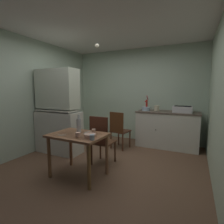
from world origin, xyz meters
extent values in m
plane|color=brown|center=(0.00, 0.00, 0.00)|extent=(4.97, 4.97, 0.00)
cube|color=#B3C9B2|center=(0.00, 2.03, 1.29)|extent=(3.76, 0.10, 2.59)
cube|color=#B1C6B0|center=(-1.88, 0.00, 1.29)|extent=(0.10, 4.07, 2.59)
cube|color=#B3C8AE|center=(1.88, 0.00, 1.29)|extent=(0.10, 4.07, 2.59)
cube|color=white|center=(0.00, 0.00, 2.64)|extent=(3.76, 4.07, 0.10)
cube|color=silver|center=(-1.28, 0.19, 0.48)|extent=(1.07, 0.45, 0.95)
cube|color=silver|center=(-1.28, 0.19, 1.46)|extent=(0.98, 0.38, 0.87)
cube|color=silver|center=(-1.28, 0.17, 0.99)|extent=(0.96, 0.41, 0.02)
cube|color=silver|center=(0.93, 1.66, 0.44)|extent=(1.48, 0.60, 0.88)
cube|color=brown|center=(0.93, 1.66, 0.89)|extent=(1.51, 0.63, 0.03)
sphere|color=#2D2823|center=(0.71, 1.35, 0.48)|extent=(0.02, 0.02, 0.02)
cube|color=silver|center=(1.27, 1.66, 0.98)|extent=(0.44, 0.34, 0.15)
cube|color=black|center=(1.27, 1.66, 1.05)|extent=(0.38, 0.28, 0.01)
cylinder|color=#B21E19|center=(0.38, 1.71, 1.05)|extent=(0.05, 0.05, 0.28)
cylinder|color=#B21E19|center=(0.38, 1.64, 1.15)|extent=(0.03, 0.12, 0.03)
cylinder|color=#B11223|center=(0.38, 1.77, 1.24)|extent=(0.02, 0.16, 0.12)
cylinder|color=#9EB2C6|center=(0.39, 1.61, 0.95)|extent=(0.22, 0.22, 0.10)
cylinder|color=beige|center=(0.65, 1.70, 0.98)|extent=(0.13, 0.13, 0.14)
cube|color=brown|center=(-0.18, -0.55, 0.70)|extent=(0.93, 0.68, 0.04)
cube|color=white|center=(-0.18, -0.55, 0.72)|extent=(0.72, 0.53, 0.00)
cylinder|color=brown|center=(-0.59, -0.80, 0.34)|extent=(0.06, 0.06, 0.69)
cylinder|color=brown|center=(0.20, -0.82, 0.34)|extent=(0.06, 0.06, 0.69)
cylinder|color=brown|center=(-0.57, -0.27, 0.34)|extent=(0.06, 0.06, 0.69)
cylinder|color=#8D5E40|center=(0.22, -0.29, 0.34)|extent=(0.06, 0.06, 0.69)
cube|color=#4F2E1B|center=(-0.05, 0.08, 0.43)|extent=(0.40, 0.40, 0.03)
cube|color=#51291B|center=(-0.05, -0.11, 0.70)|extent=(0.38, 0.03, 0.51)
cylinder|color=#4F2E1B|center=(0.13, 0.25, 0.21)|extent=(0.04, 0.04, 0.42)
cylinder|color=#4F2E1B|center=(-0.21, 0.25, 0.21)|extent=(0.04, 0.04, 0.42)
cylinder|color=#4F2E1B|center=(0.12, -0.09, 0.21)|extent=(0.04, 0.04, 0.42)
cylinder|color=#4F2E1B|center=(-0.22, -0.09, 0.21)|extent=(0.04, 0.04, 0.42)
cube|color=#502A1B|center=(-0.10, 1.07, 0.43)|extent=(0.46, 0.46, 0.03)
cube|color=#522D16|center=(-0.13, 0.89, 0.68)|extent=(0.38, 0.09, 0.47)
cylinder|color=#502A1B|center=(0.10, 1.21, 0.21)|extent=(0.04, 0.04, 0.42)
cylinder|color=#502A1B|center=(-0.24, 1.27, 0.21)|extent=(0.04, 0.04, 0.42)
cylinder|color=#502A1B|center=(0.04, 0.87, 0.21)|extent=(0.04, 0.04, 0.42)
cylinder|color=#502A1B|center=(-0.29, 0.93, 0.21)|extent=(0.04, 0.04, 0.42)
cylinder|color=tan|center=(0.10, -0.63, 0.75)|extent=(0.18, 0.18, 0.05)
cylinder|color=#9EB2C6|center=(0.21, -0.74, 0.76)|extent=(0.07, 0.07, 0.08)
cylinder|color=tan|center=(-0.08, -0.69, 0.76)|extent=(0.08, 0.08, 0.07)
cylinder|color=tan|center=(0.03, -0.40, 0.76)|extent=(0.06, 0.06, 0.08)
cylinder|color=#B7BCC1|center=(-0.24, -0.44, 0.84)|extent=(0.07, 0.07, 0.23)
cylinder|color=#B7BCC1|center=(-0.24, -0.44, 0.99)|extent=(0.03, 0.03, 0.07)
cube|color=silver|center=(-0.12, -0.37, 0.72)|extent=(0.03, 0.20, 0.00)
cube|color=beige|center=(-0.37, -0.72, 0.72)|extent=(0.12, 0.09, 0.00)
sphere|color=#F9EFCC|center=(-0.22, 0.17, 2.28)|extent=(0.08, 0.08, 0.08)
camera|label=1|loc=(1.53, -2.82, 1.45)|focal=27.83mm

